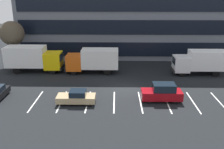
{
  "coord_description": "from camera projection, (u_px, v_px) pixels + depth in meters",
  "views": [
    {
      "loc": [
        -1.19,
        -28.14,
        11.35
      ],
      "look_at": [
        -1.71,
        1.18,
        1.4
      ],
      "focal_mm": 40.35,
      "sensor_mm": 36.0,
      "label": 1
    }
  ],
  "objects": [
    {
      "name": "sedan_tan",
      "position": [
        77.0,
        97.0,
        26.21
      ],
      "size": [
        4.0,
        1.67,
        1.43
      ],
      "color": "tan",
      "rests_on": "ground_plane"
    },
    {
      "name": "lot_markings",
      "position": [
        127.0,
        102.0,
        26.76
      ],
      "size": [
        19.74,
        5.4,
        0.01
      ],
      "color": "silver",
      "rests_on": "ground_plane"
    },
    {
      "name": "ground_plane",
      "position": [
        126.0,
        89.0,
        30.27
      ],
      "size": [
        120.0,
        120.0,
        0.0
      ],
      "primitive_type": "plane",
      "color": "black"
    },
    {
      "name": "suv_maroon",
      "position": [
        162.0,
        93.0,
        26.76
      ],
      "size": [
        4.27,
        1.81,
        1.93
      ],
      "color": "maroon",
      "rests_on": "ground_plane"
    },
    {
      "name": "box_truck_orange",
      "position": [
        93.0,
        60.0,
        35.49
      ],
      "size": [
        7.43,
        2.46,
        3.44
      ],
      "color": "#D85914",
      "rests_on": "ground_plane"
    },
    {
      "name": "office_building",
      "position": [
        123.0,
        3.0,
        44.38
      ],
      "size": [
        35.41,
        11.2,
        18.0
      ],
      "color": "slate",
      "rests_on": "ground_plane"
    },
    {
      "name": "box_truck_white",
      "position": [
        201.0,
        61.0,
        34.85
      ],
      "size": [
        7.3,
        2.42,
        3.39
      ],
      "color": "white",
      "rests_on": "ground_plane"
    },
    {
      "name": "box_truck_yellow",
      "position": [
        33.0,
        58.0,
        35.97
      ],
      "size": [
        8.01,
        2.65,
        3.71
      ],
      "color": "yellow",
      "rests_on": "ground_plane"
    },
    {
      "name": "bare_tree",
      "position": [
        12.0,
        33.0,
        38.0
      ],
      "size": [
        3.67,
        3.67,
        6.89
      ],
      "color": "#473323",
      "rests_on": "ground_plane"
    }
  ]
}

